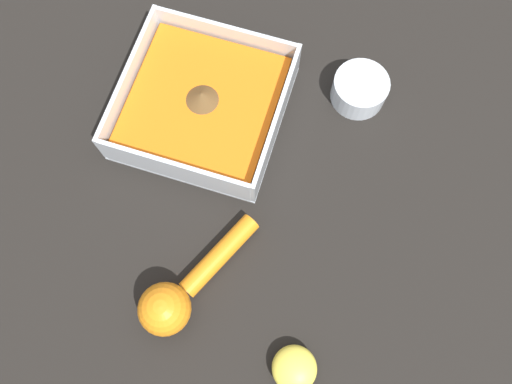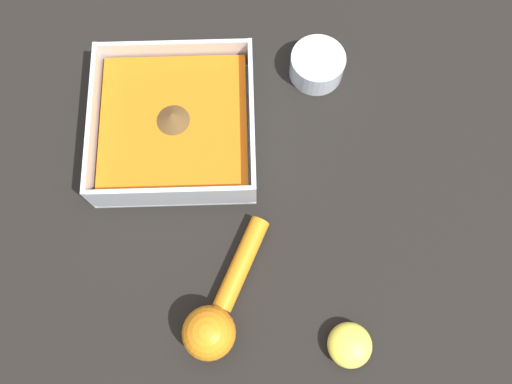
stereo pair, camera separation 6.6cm
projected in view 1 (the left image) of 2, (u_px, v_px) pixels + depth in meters
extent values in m
plane|color=black|center=(223.00, 118.00, 0.73)|extent=(4.00, 4.00, 0.00)
cube|color=silver|center=(205.00, 112.00, 0.72)|extent=(0.22, 0.22, 0.01)
cube|color=silver|center=(131.00, 81.00, 0.70)|extent=(0.22, 0.01, 0.06)
cube|color=silver|center=(277.00, 122.00, 0.68)|extent=(0.22, 0.01, 0.06)
cube|color=silver|center=(227.00, 38.00, 0.72)|extent=(0.01, 0.21, 0.06)
cube|color=silver|center=(176.00, 171.00, 0.66)|extent=(0.01, 0.21, 0.06)
cube|color=orange|center=(203.00, 105.00, 0.70)|extent=(0.20, 0.20, 0.03)
cone|color=brown|center=(202.00, 97.00, 0.68)|extent=(0.05, 0.05, 0.02)
cylinder|color=silver|center=(360.00, 90.00, 0.72)|extent=(0.08, 0.08, 0.04)
cylinder|color=brown|center=(359.00, 91.00, 0.72)|extent=(0.07, 0.07, 0.02)
sphere|color=orange|center=(165.00, 309.00, 0.61)|extent=(0.07, 0.07, 0.07)
cylinder|color=orange|center=(220.00, 255.00, 0.65)|extent=(0.12, 0.08, 0.03)
ellipsoid|color=#EFDB4C|center=(294.00, 368.00, 0.61)|extent=(0.06, 0.06, 0.03)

